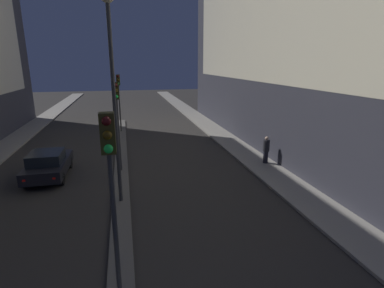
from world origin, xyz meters
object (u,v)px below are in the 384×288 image
traffic_light_near (111,172)px  car_left_lane (48,164)px  street_lamp (111,56)px  traffic_light_mid (117,107)px  traffic_light_far (119,90)px  pedestrian_on_right_sidewalk (266,149)px

traffic_light_near → car_left_lane: traffic_light_near is taller
street_lamp → car_left_lane: 7.88m
street_lamp → traffic_light_near: bearing=-90.0°
traffic_light_mid → car_left_lane: bearing=178.8°
traffic_light_far → traffic_light_near: bearing=-90.0°
traffic_light_near → car_left_lane: (-3.82, 10.19, -2.99)m
car_left_lane → pedestrian_on_right_sidewalk: pedestrian_on_right_sidewalk is taller
car_left_lane → street_lamp: bearing=-46.7°
car_left_lane → traffic_light_mid: bearing=-1.2°
pedestrian_on_right_sidewalk → car_left_lane: bearing=176.8°
traffic_light_mid → car_left_lane: traffic_light_mid is taller
traffic_light_mid → pedestrian_on_right_sidewalk: (8.64, -0.61, -2.76)m
traffic_light_mid → car_left_lane: 4.85m
traffic_light_far → pedestrian_on_right_sidewalk: 14.07m
traffic_light_far → car_left_lane: size_ratio=1.19×
street_lamp → pedestrian_on_right_sidewalk: 10.70m
pedestrian_on_right_sidewalk → traffic_light_near: bearing=-132.3°
traffic_light_mid → car_left_lane: size_ratio=1.19×
traffic_light_near → pedestrian_on_right_sidewalk: (8.64, 9.51, -2.76)m
traffic_light_near → street_lamp: 6.66m
car_left_lane → pedestrian_on_right_sidewalk: size_ratio=2.50×
traffic_light_far → car_left_lane: (-3.82, -10.07, -2.99)m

